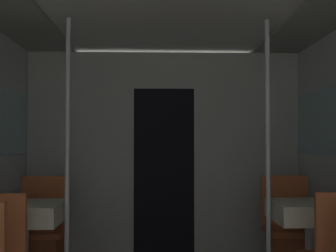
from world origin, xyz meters
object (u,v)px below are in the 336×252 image
Objects in this scene: support_pole_left_1 at (67,158)px; chair_right_far_1 at (290,246)px; dining_table_right_1 at (310,216)px; chair_left_far_1 at (40,248)px; dining_table_left_1 at (23,218)px; support_pole_right_1 at (268,158)px.

support_pole_left_1 is 2.42× the size of chair_right_far_1.
support_pole_left_1 reaches higher than dining_table_right_1.
chair_left_far_1 is 1.03m from support_pole_left_1.
dining_table_left_1 is at bearing 13.93° from chair_right_far_1.
support_pole_right_1 reaches higher than chair_right_far_1.
support_pole_right_1 reaches higher than dining_table_left_1.
chair_right_far_1 is at bearing 90.00° from dining_table_right_1.
chair_left_far_1 is at bearing 166.07° from dining_table_right_1.
support_pole_left_1 is 1.93m from dining_table_right_1.
chair_left_far_1 is at bearing 90.00° from dining_table_left_1.
dining_table_right_1 is (2.21, -0.55, 0.35)m from chair_left_far_1.
support_pole_right_1 is at bearing 0.00° from support_pole_left_1.
chair_left_far_1 is 0.41× the size of support_pole_left_1.
chair_right_far_1 is at bearing -180.00° from chair_left_far_1.
chair_right_far_1 is 1.03m from support_pole_right_1.
chair_left_far_1 is 1.20× the size of dining_table_right_1.
dining_table_left_1 is 0.65m from chair_left_far_1.
dining_table_left_1 is 1.00× the size of dining_table_right_1.
dining_table_right_1 is (1.88, 0.00, -0.45)m from support_pole_left_1.
dining_table_right_1 is 0.34× the size of support_pole_right_1.
support_pole_right_1 is at bearing 58.94° from chair_right_far_1.
support_pole_left_1 reaches higher than dining_table_left_1.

